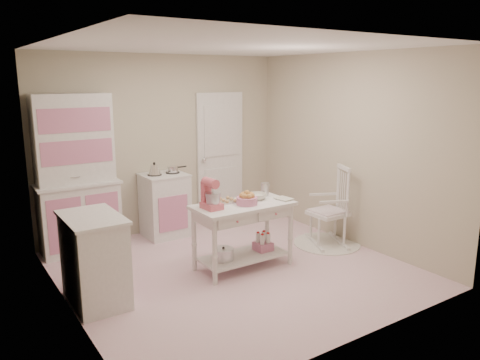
% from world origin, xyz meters
% --- Properties ---
extents(room_shell, '(3.84, 3.84, 2.62)m').
position_xyz_m(room_shell, '(0.00, 0.00, 1.65)').
color(room_shell, '#C87D98').
rests_on(room_shell, ground).
extents(door, '(0.82, 0.05, 2.04)m').
position_xyz_m(door, '(0.95, 1.87, 1.02)').
color(door, silver).
rests_on(door, ground).
extents(hutch, '(1.06, 0.50, 2.08)m').
position_xyz_m(hutch, '(-1.35, 1.66, 1.04)').
color(hutch, silver).
rests_on(hutch, ground).
extents(stove, '(0.62, 0.57, 0.92)m').
position_xyz_m(stove, '(-0.15, 1.61, 0.46)').
color(stove, silver).
rests_on(stove, ground).
extents(base_cabinet, '(0.54, 0.84, 0.92)m').
position_xyz_m(base_cabinet, '(-1.63, 0.09, 0.46)').
color(base_cabinet, silver).
rests_on(base_cabinet, ground).
extents(lace_rug, '(0.92, 0.92, 0.01)m').
position_xyz_m(lace_rug, '(1.56, 0.02, 0.01)').
color(lace_rug, white).
rests_on(lace_rug, ground).
extents(rocking_chair, '(0.73, 0.85, 1.10)m').
position_xyz_m(rocking_chair, '(1.56, 0.02, 0.55)').
color(rocking_chair, silver).
rests_on(rocking_chair, ground).
extents(work_table, '(1.20, 0.60, 0.80)m').
position_xyz_m(work_table, '(0.13, -0.01, 0.40)').
color(work_table, silver).
rests_on(work_table, ground).
extents(stand_mixer, '(0.22, 0.29, 0.34)m').
position_xyz_m(stand_mixer, '(-0.29, 0.01, 0.97)').
color(stand_mixer, '#CD5665').
rests_on(stand_mixer, work_table).
extents(cookie_tray, '(0.34, 0.24, 0.02)m').
position_xyz_m(cookie_tray, '(-0.02, 0.17, 0.81)').
color(cookie_tray, silver).
rests_on(cookie_tray, work_table).
extents(bread_basket, '(0.25, 0.25, 0.09)m').
position_xyz_m(bread_basket, '(0.15, -0.06, 0.85)').
color(bread_basket, '#CC759B').
rests_on(bread_basket, work_table).
extents(mixing_bowl, '(0.23, 0.23, 0.07)m').
position_xyz_m(mixing_bowl, '(0.39, 0.07, 0.84)').
color(mixing_bowl, silver).
rests_on(mixing_bowl, work_table).
extents(metal_pitcher, '(0.10, 0.10, 0.17)m').
position_xyz_m(metal_pitcher, '(0.57, 0.15, 0.89)').
color(metal_pitcher, silver).
rests_on(metal_pitcher, work_table).
extents(recipe_book, '(0.18, 0.23, 0.02)m').
position_xyz_m(recipe_book, '(0.58, -0.13, 0.81)').
color(recipe_book, silver).
rests_on(recipe_book, work_table).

